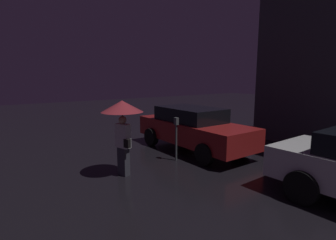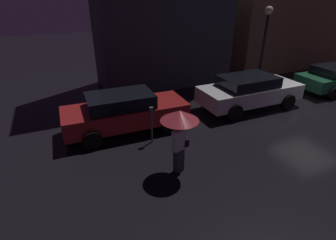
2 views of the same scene
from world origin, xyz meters
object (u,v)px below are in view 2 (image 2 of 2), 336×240
object	(u,v)px
parked_car_green	(336,77)
parked_car_red	(125,111)
parking_meter	(152,121)
street_lamp_near	(266,33)
parked_car_white	(249,91)
pedestrian_with_umbrella	(180,123)

from	to	relation	value
parked_car_green	parked_car_red	bearing A→B (deg)	-178.87
parking_meter	street_lamp_near	xyz separation A→B (m)	(7.62, 3.39, 2.06)
parked_car_white	pedestrian_with_umbrella	xyz separation A→B (m)	(-4.99, -3.06, 0.80)
parked_car_green	pedestrian_with_umbrella	size ratio (longest dim) A/B	2.16
parked_car_white	parking_meter	xyz separation A→B (m)	(-5.13, -1.19, 0.03)
parking_meter	parked_car_white	bearing A→B (deg)	13.03
parked_car_green	parking_meter	size ratio (longest dim) A/B	3.17
parked_car_white	pedestrian_with_umbrella	bearing A→B (deg)	-148.84
pedestrian_with_umbrella	street_lamp_near	distance (m)	9.23
parked_car_red	street_lamp_near	distance (m)	8.76
parked_car_red	parked_car_green	world-z (taller)	parked_car_red
parking_meter	street_lamp_near	world-z (taller)	street_lamp_near
street_lamp_near	parked_car_green	bearing A→B (deg)	-34.64
parked_car_red	street_lamp_near	bearing A→B (deg)	15.89
pedestrian_with_umbrella	street_lamp_near	bearing A→B (deg)	-161.00
parking_meter	pedestrian_with_umbrella	bearing A→B (deg)	-85.63
parked_car_green	pedestrian_with_umbrella	xyz separation A→B (m)	(-10.70, -3.04, 0.87)
parked_car_red	pedestrian_with_umbrella	size ratio (longest dim) A/B	2.34
parked_car_green	street_lamp_near	bearing A→B (deg)	146.86
pedestrian_with_umbrella	parked_car_white	bearing A→B (deg)	-164.63
parked_car_white	pedestrian_with_umbrella	world-z (taller)	pedestrian_with_umbrella
parked_car_red	parking_meter	bearing A→B (deg)	-62.48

